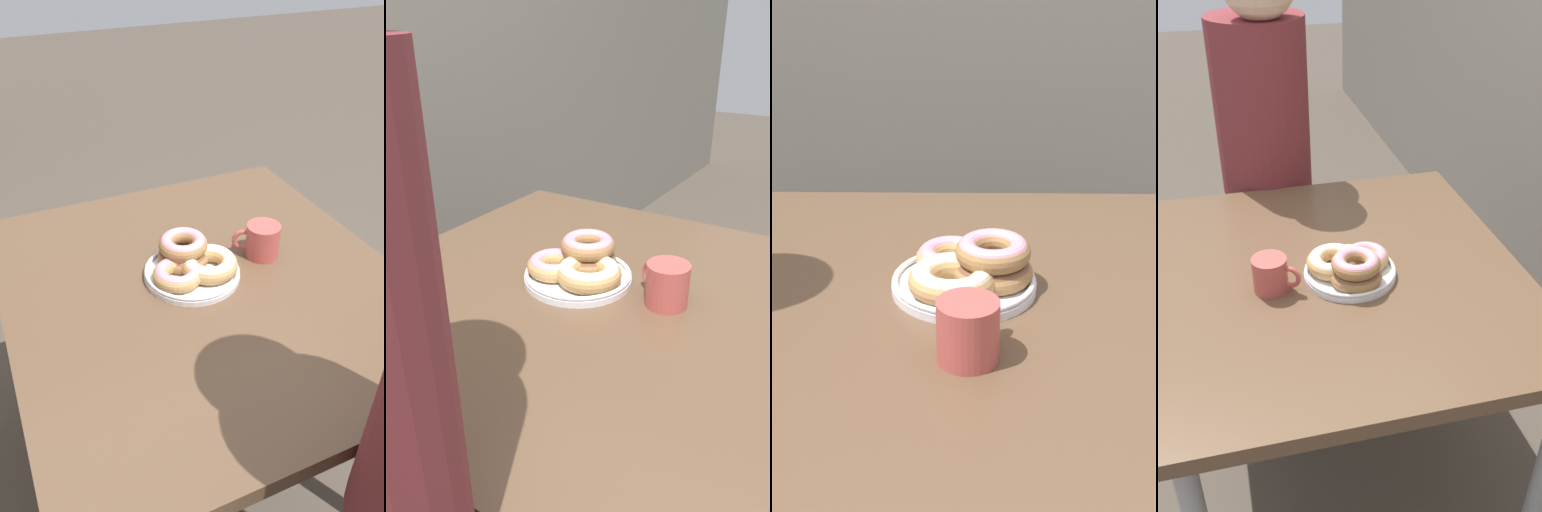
% 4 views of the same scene
% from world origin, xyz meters
% --- Properties ---
extents(dining_table, '(1.02, 0.94, 0.77)m').
position_xyz_m(dining_table, '(0.00, 0.15, 0.69)').
color(dining_table, brown).
rests_on(dining_table, ground_plane).
extents(donut_plate, '(0.25, 0.25, 0.09)m').
position_xyz_m(donut_plate, '(0.04, 0.17, 0.80)').
color(donut_plate, white).
rests_on(donut_plate, dining_table).
extents(coffee_mug, '(0.09, 0.12, 0.09)m').
position_xyz_m(coffee_mug, '(0.04, -0.03, 0.81)').
color(coffee_mug, '#B74C47').
rests_on(coffee_mug, dining_table).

